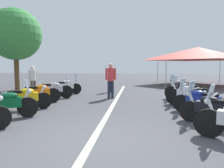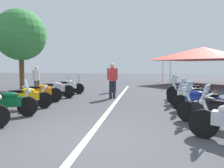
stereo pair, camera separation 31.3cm
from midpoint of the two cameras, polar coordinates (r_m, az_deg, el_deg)
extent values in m
plane|color=#424247|center=(4.69, -5.59, -15.43)|extent=(80.00, 80.00, 0.00)
cube|color=beige|center=(8.87, 1.39, -5.63)|extent=(16.18, 0.16, 0.01)
cylinder|color=black|center=(7.35, -20.64, -5.67)|extent=(0.41, 0.63, 0.64)
cube|color=#0C592D|center=(7.39, -26.23, -4.39)|extent=(0.73, 1.09, 0.30)
ellipsoid|color=#0C592D|center=(7.34, -24.89, -2.82)|extent=(0.46, 0.58, 0.22)
cylinder|color=silver|center=(7.30, -21.19, -3.36)|extent=(0.19, 0.29, 0.58)
cylinder|color=silver|center=(7.26, -21.59, -0.56)|extent=(0.57, 0.31, 0.04)
sphere|color=silver|center=(7.27, -20.37, -1.78)|extent=(0.14, 0.14, 0.14)
cube|color=silver|center=(7.25, -20.98, 0.01)|extent=(0.38, 0.27, 0.32)
cylinder|color=black|center=(8.55, -16.85, -4.16)|extent=(0.45, 0.60, 0.62)
cylinder|color=black|center=(8.52, -27.02, -4.53)|extent=(0.45, 0.60, 0.62)
cube|color=#EAB214|center=(8.47, -21.96, -3.16)|extent=(0.84, 1.12, 0.30)
ellipsoid|color=#EAB214|center=(8.46, -20.79, -1.77)|extent=(0.50, 0.58, 0.22)
cube|color=black|center=(8.45, -23.49, -2.00)|extent=(0.47, 0.54, 0.12)
cylinder|color=silver|center=(8.50, -17.30, -2.18)|extent=(0.21, 0.28, 0.58)
cylinder|color=silver|center=(8.46, -17.63, 0.23)|extent=(0.55, 0.36, 0.04)
sphere|color=silver|center=(8.49, -16.60, -0.81)|extent=(0.14, 0.14, 0.14)
cylinder|color=silver|center=(8.69, -24.93, -4.88)|extent=(0.36, 0.51, 0.08)
cylinder|color=black|center=(9.84, -14.25, -2.87)|extent=(0.48, 0.61, 0.64)
cylinder|color=black|center=(9.65, -22.24, -3.23)|extent=(0.48, 0.61, 0.64)
cube|color=orange|center=(9.70, -18.24, -2.00)|extent=(0.82, 1.01, 0.30)
ellipsoid|color=orange|center=(9.70, -17.21, -0.79)|extent=(0.51, 0.58, 0.22)
cube|color=black|center=(9.65, -19.56, -1.00)|extent=(0.49, 0.54, 0.12)
cylinder|color=silver|center=(9.79, -14.63, -1.15)|extent=(0.22, 0.28, 0.58)
cylinder|color=silver|center=(9.75, -14.91, 0.95)|extent=(0.53, 0.38, 0.04)
sphere|color=silver|center=(9.79, -14.03, 0.04)|extent=(0.14, 0.14, 0.14)
cylinder|color=silver|center=(9.87, -20.70, -3.58)|extent=(0.38, 0.50, 0.08)
cylinder|color=black|center=(10.91, -10.86, -2.03)|extent=(0.39, 0.65, 0.65)
cylinder|color=black|center=(10.90, -18.77, -2.21)|extent=(0.39, 0.65, 0.65)
cube|color=silver|center=(10.86, -14.83, -1.18)|extent=(0.72, 1.16, 0.30)
ellipsoid|color=silver|center=(10.84, -13.90, -0.11)|extent=(0.45, 0.58, 0.22)
cube|color=black|center=(10.84, -16.02, -0.26)|extent=(0.43, 0.54, 0.12)
cylinder|color=silver|center=(10.87, -11.20, -0.47)|extent=(0.18, 0.29, 0.58)
cylinder|color=silver|center=(10.84, -11.44, 1.42)|extent=(0.58, 0.29, 0.04)
sphere|color=silver|center=(10.87, -10.64, 0.60)|extent=(0.14, 0.14, 0.14)
cylinder|color=silver|center=(11.07, -17.15, -2.56)|extent=(0.30, 0.54, 0.08)
cube|color=silver|center=(10.85, -11.02, 1.80)|extent=(0.38, 0.26, 0.32)
cylinder|color=black|center=(12.43, -8.23, -1.22)|extent=(0.45, 0.59, 0.62)
cylinder|color=black|center=(12.12, -14.51, -1.48)|extent=(0.45, 0.59, 0.62)
cube|color=white|center=(12.24, -11.34, -0.51)|extent=(0.80, 1.03, 0.30)
ellipsoid|color=white|center=(12.26, -10.54, 0.45)|extent=(0.50, 0.58, 0.22)
cube|color=black|center=(12.18, -12.37, 0.30)|extent=(0.48, 0.54, 0.12)
cylinder|color=silver|center=(12.38, -8.52, 0.15)|extent=(0.22, 0.28, 0.58)
cylinder|color=silver|center=(12.35, -8.72, 1.81)|extent=(0.54, 0.37, 0.04)
sphere|color=silver|center=(12.40, -8.04, 1.09)|extent=(0.14, 0.14, 0.14)
cylinder|color=silver|center=(12.36, -13.38, -1.77)|extent=(0.37, 0.51, 0.08)
cube|color=silver|center=(12.37, -8.36, 2.15)|extent=(0.37, 0.30, 0.32)
cylinder|color=black|center=(5.33, 25.05, -9.70)|extent=(0.44, 0.64, 0.65)
cylinder|color=silver|center=(5.25, 25.81, -6.59)|extent=(0.20, 0.29, 0.58)
cylinder|color=silver|center=(5.18, 26.40, -2.71)|extent=(0.56, 0.33, 0.04)
sphere|color=silver|center=(5.24, 24.71, -4.35)|extent=(0.14, 0.14, 0.14)
cube|color=silver|center=(5.19, 25.56, -1.89)|extent=(0.37, 0.28, 0.32)
cylinder|color=black|center=(6.63, 21.00, -6.94)|extent=(0.47, 0.58, 0.61)
cube|color=black|center=(6.35, 27.05, -5.99)|extent=(0.86, 1.05, 0.30)
ellipsoid|color=black|center=(6.37, 25.57, -4.08)|extent=(0.51, 0.57, 0.22)
cube|color=black|center=(6.27, 29.04, -4.55)|extent=(0.49, 0.54, 0.12)
cylinder|color=silver|center=(6.55, 21.57, -4.42)|extent=(0.22, 0.28, 0.58)
cylinder|color=silver|center=(6.49, 21.99, -1.31)|extent=(0.53, 0.39, 0.04)
sphere|color=silver|center=(6.56, 20.73, -2.61)|extent=(0.14, 0.14, 0.14)
cube|color=silver|center=(6.51, 21.36, -0.65)|extent=(0.36, 0.31, 0.32)
cylinder|color=black|center=(7.94, 19.20, -4.96)|extent=(0.42, 0.60, 0.61)
cube|color=navy|center=(7.71, 24.29, -4.05)|extent=(0.78, 1.08, 0.30)
ellipsoid|color=navy|center=(7.73, 23.05, -2.49)|extent=(0.48, 0.58, 0.22)
cube|color=black|center=(7.64, 25.94, -2.83)|extent=(0.46, 0.55, 0.12)
cylinder|color=silver|center=(7.87, 19.68, -2.84)|extent=(0.20, 0.29, 0.58)
cylinder|color=silver|center=(7.82, 20.03, -0.25)|extent=(0.56, 0.34, 0.04)
sphere|color=silver|center=(7.89, 18.96, -1.34)|extent=(0.14, 0.14, 0.14)
cylinder|color=silver|center=(7.49, 27.09, -6.51)|extent=(0.34, 0.52, 0.08)
cube|color=silver|center=(7.84, 19.49, 0.30)|extent=(0.37, 0.28, 0.32)
cylinder|color=black|center=(9.20, 17.45, -3.38)|extent=(0.48, 0.63, 0.67)
cylinder|color=black|center=(8.72, 25.96, -4.11)|extent=(0.48, 0.63, 0.67)
cube|color=white|center=(8.91, 21.63, -2.60)|extent=(0.83, 1.05, 0.30)
ellipsoid|color=white|center=(8.95, 20.59, -1.25)|extent=(0.50, 0.58, 0.22)
cube|color=black|center=(8.82, 23.01, -1.55)|extent=(0.48, 0.54, 0.12)
cylinder|color=silver|center=(9.14, 17.84, -1.55)|extent=(0.22, 0.28, 0.58)
cylinder|color=silver|center=(9.09, 18.13, 0.68)|extent=(0.54, 0.37, 0.04)
sphere|color=silver|center=(9.17, 17.25, -0.26)|extent=(0.14, 0.14, 0.14)
cylinder|color=silver|center=(8.65, 23.80, -4.77)|extent=(0.37, 0.50, 0.08)
cube|color=silver|center=(9.12, 17.68, 1.15)|extent=(0.37, 0.30, 0.32)
cylinder|color=black|center=(10.65, 16.93, -2.32)|extent=(0.44, 0.63, 0.65)
cylinder|color=black|center=(10.24, 24.59, -2.85)|extent=(0.44, 0.63, 0.65)
cube|color=black|center=(10.40, 20.72, -1.60)|extent=(0.78, 1.10, 0.30)
ellipsoid|color=black|center=(10.43, 19.81, -0.45)|extent=(0.48, 0.58, 0.22)
cube|color=black|center=(10.32, 21.92, -0.68)|extent=(0.46, 0.55, 0.12)
cylinder|color=silver|center=(10.60, 17.28, -0.74)|extent=(0.20, 0.29, 0.58)
cylinder|color=silver|center=(10.56, 17.53, 1.20)|extent=(0.56, 0.34, 0.04)
sphere|color=silver|center=(10.62, 16.75, 0.37)|extent=(0.14, 0.14, 0.14)
cylinder|color=silver|center=(10.14, 22.74, -3.40)|extent=(0.34, 0.52, 0.08)
cube|color=silver|center=(10.58, 17.14, 1.59)|extent=(0.37, 0.28, 0.32)
cube|color=orange|center=(10.55, 26.76, -4.40)|extent=(0.36, 0.36, 0.03)
cone|color=orange|center=(10.50, 26.82, -2.79)|extent=(0.26, 0.26, 0.60)
cylinder|color=white|center=(10.50, 26.83, -2.65)|extent=(0.19, 0.19, 0.07)
cylinder|color=brown|center=(12.73, -19.28, -0.90)|extent=(0.14, 0.14, 0.79)
cylinder|color=brown|center=(12.81, -18.55, -0.84)|extent=(0.14, 0.14, 0.79)
cylinder|color=silver|center=(12.72, -19.00, 2.24)|extent=(0.32, 0.32, 0.59)
cylinder|color=silver|center=(12.63, -19.90, 2.33)|extent=(0.09, 0.09, 0.54)
cylinder|color=silver|center=(12.82, -18.12, 2.42)|extent=(0.09, 0.09, 0.54)
sphere|color=beige|center=(12.71, -19.05, 4.06)|extent=(0.21, 0.21, 0.21)
cylinder|color=#1E2338|center=(10.61, 1.41, -1.55)|extent=(0.14, 0.14, 0.86)
cylinder|color=#1E2338|center=(10.59, 0.45, -1.56)|extent=(0.14, 0.14, 0.86)
cylinder|color=red|center=(10.54, 0.93, 2.52)|extent=(0.32, 0.32, 0.65)
cylinder|color=red|center=(10.57, 2.12, 2.70)|extent=(0.09, 0.09, 0.58)
cylinder|color=red|center=(10.51, -0.25, 2.70)|extent=(0.09, 0.09, 0.58)
sphere|color=#D8AD84|center=(10.53, 0.94, 4.92)|extent=(0.23, 0.23, 0.23)
cylinder|color=#1E2338|center=(13.21, 1.48, -0.47)|extent=(0.14, 0.14, 0.77)
cylinder|color=#1E2338|center=(13.08, 0.94, -0.52)|extent=(0.14, 0.14, 0.77)
cylinder|color=orange|center=(13.10, 1.22, 2.45)|extent=(0.32, 0.32, 0.58)
cylinder|color=orange|center=(13.26, 1.86, 2.60)|extent=(0.09, 0.09, 0.52)
cylinder|color=orange|center=(12.94, 0.55, 2.55)|extent=(0.09, 0.09, 0.52)
sphere|color=beige|center=(13.09, 1.22, 4.17)|extent=(0.21, 0.21, 0.21)
cylinder|color=brown|center=(15.62, -22.58, 3.17)|extent=(0.32, 0.32, 2.50)
sphere|color=#38843D|center=(15.76, -22.88, 12.07)|extent=(3.40, 3.40, 3.40)
pyramid|color=#E54C3F|center=(19.59, 23.70, 7.51)|extent=(6.68, 6.68, 1.10)
cylinder|color=#B2B2B7|center=(22.01, 13.91, 3.29)|extent=(0.06, 0.06, 2.10)
cylinder|color=#B2B2B7|center=(16.04, 15.89, 2.68)|extent=(0.06, 0.06, 2.10)
camera|label=1|loc=(0.16, -81.46, 0.74)|focal=34.02mm
camera|label=2|loc=(0.16, 98.54, -0.74)|focal=34.02mm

